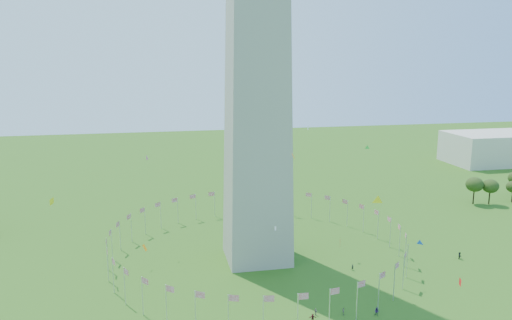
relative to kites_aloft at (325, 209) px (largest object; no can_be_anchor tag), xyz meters
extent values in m
cylinder|color=silver|center=(29.65, 25.53, -16.95)|extent=(0.24, 0.24, 9.00)
cylinder|color=silver|center=(29.04, 32.48, -16.95)|extent=(0.24, 0.24, 9.00)
cylinder|color=silver|center=(27.23, 39.21, -16.95)|extent=(0.24, 0.24, 9.00)
cylinder|color=silver|center=(24.29, 45.53, -16.95)|extent=(0.24, 0.24, 9.00)
cylinder|color=silver|center=(20.29, 51.24, -16.95)|extent=(0.24, 0.24, 9.00)
cylinder|color=silver|center=(15.36, 56.17, -16.95)|extent=(0.24, 0.24, 9.00)
cylinder|color=silver|center=(9.65, 60.17, -16.95)|extent=(0.24, 0.24, 9.00)
cylinder|color=silver|center=(3.33, 63.12, -16.95)|extent=(0.24, 0.24, 9.00)
cylinder|color=silver|center=(-3.41, 64.92, -16.95)|extent=(0.24, 0.24, 9.00)
cylinder|color=silver|center=(-10.35, 65.53, -16.95)|extent=(0.24, 0.24, 9.00)
cylinder|color=silver|center=(-17.30, 64.92, -16.95)|extent=(0.24, 0.24, 9.00)
cylinder|color=silver|center=(-24.04, 63.12, -16.95)|extent=(0.24, 0.24, 9.00)
cylinder|color=silver|center=(-30.35, 60.17, -16.95)|extent=(0.24, 0.24, 9.00)
cylinder|color=silver|center=(-36.07, 56.17, -16.95)|extent=(0.24, 0.24, 9.00)
cylinder|color=silver|center=(-41.00, 51.24, -16.95)|extent=(0.24, 0.24, 9.00)
cylinder|color=silver|center=(-45.00, 45.53, -16.95)|extent=(0.24, 0.24, 9.00)
cylinder|color=silver|center=(-47.94, 39.21, -16.95)|extent=(0.24, 0.24, 9.00)
cylinder|color=silver|center=(-49.75, 32.48, -16.95)|extent=(0.24, 0.24, 9.00)
cylinder|color=silver|center=(-50.35, 25.53, -16.95)|extent=(0.24, 0.24, 9.00)
cylinder|color=silver|center=(-49.75, 18.58, -16.95)|extent=(0.24, 0.24, 9.00)
cylinder|color=silver|center=(-47.94, 11.85, -16.95)|extent=(0.24, 0.24, 9.00)
cylinder|color=silver|center=(-45.00, 5.53, -16.95)|extent=(0.24, 0.24, 9.00)
cylinder|color=silver|center=(-41.00, -0.18, -16.95)|extent=(0.24, 0.24, 9.00)
cylinder|color=silver|center=(-36.07, -5.11, -16.95)|extent=(0.24, 0.24, 9.00)
cylinder|color=silver|center=(-30.35, -9.11, -16.95)|extent=(0.24, 0.24, 9.00)
cylinder|color=silver|center=(-24.04, -12.06, -16.95)|extent=(0.24, 0.24, 9.00)
cylinder|color=silver|center=(-17.30, -13.86, -16.95)|extent=(0.24, 0.24, 9.00)
cylinder|color=silver|center=(-10.35, -14.47, -16.95)|extent=(0.24, 0.24, 9.00)
cylinder|color=silver|center=(-3.41, -13.86, -16.95)|extent=(0.24, 0.24, 9.00)
cylinder|color=silver|center=(3.33, -12.06, -16.95)|extent=(0.24, 0.24, 9.00)
cylinder|color=silver|center=(9.65, -9.11, -16.95)|extent=(0.24, 0.24, 9.00)
cylinder|color=silver|center=(15.36, -5.11, -16.95)|extent=(0.24, 0.24, 9.00)
cylinder|color=silver|center=(20.29, -0.18, -16.95)|extent=(0.24, 0.24, 9.00)
cylinder|color=silver|center=(24.29, 5.53, -16.95)|extent=(0.24, 0.24, 9.00)
cylinder|color=silver|center=(27.23, 11.85, -16.95)|extent=(0.24, 0.24, 9.00)
cylinder|color=silver|center=(29.04, 18.58, -16.95)|extent=(0.24, 0.24, 9.00)
cube|color=beige|center=(139.65, 125.53, -13.45)|extent=(50.00, 30.00, 16.00)
imported|color=gray|center=(-4.27, -7.79, -20.66)|extent=(1.00, 1.09, 1.58)
imported|color=#331B52|center=(8.66, -10.68, -20.49)|extent=(1.18, 1.13, 1.91)
imported|color=#56131E|center=(-5.68, -10.05, -20.62)|extent=(1.59, 0.82, 1.65)
imported|color=black|center=(12.69, 12.58, -20.65)|extent=(0.58, 0.38, 1.58)
imported|color=black|center=(44.65, 13.53, -20.43)|extent=(1.42, 2.04, 2.03)
imported|color=gray|center=(1.65, -8.96, -20.61)|extent=(0.99, 1.15, 1.68)
plane|color=yellow|center=(11.16, -3.13, 2.24)|extent=(2.56, 1.24, 2.72)
plane|color=yellow|center=(-57.84, 0.37, 5.13)|extent=(1.32, 1.40, 1.83)
plane|color=#CC2699|center=(-39.39, 40.39, 5.33)|extent=(0.46, 1.83, 1.82)
plane|color=white|center=(-7.46, 16.17, -9.67)|extent=(1.25, 0.19, 1.24)
plane|color=orange|center=(-9.44, -6.30, 13.81)|extent=(1.22, 1.30, 1.47)
plane|color=white|center=(6.24, 33.42, 13.64)|extent=(0.08, 1.29, 1.29)
plane|color=red|center=(12.92, -32.31, -3.91)|extent=(0.59, 1.38, 1.50)
plane|color=blue|center=(19.16, -8.37, -6.38)|extent=(1.44, 1.30, 1.41)
plane|color=red|center=(5.31, 3.53, -9.79)|extent=(1.70, 1.12, 2.03)
plane|color=orange|center=(-40.75, 25.43, -15.90)|extent=(1.40, 1.96, 1.82)
plane|color=green|center=(15.67, 13.51, 11.14)|extent=(0.92, 0.58, 1.08)
ellipsoid|color=#334D19|center=(81.22, 60.06, -16.31)|extent=(6.58, 6.58, 10.28)
ellipsoid|color=#334D19|center=(86.70, 58.28, -16.64)|extent=(6.16, 6.16, 9.62)
camera|label=1|loc=(-37.06, -102.44, 33.65)|focal=35.00mm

